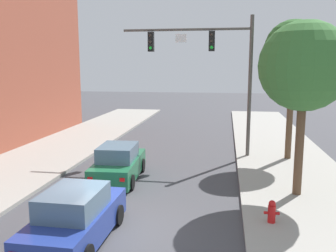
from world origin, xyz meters
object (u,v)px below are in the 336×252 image
Objects in this scene: car_following_blue at (76,218)px; fire_hydrant at (272,211)px; car_lead_green at (119,164)px; street_tree_second at (293,50)px; traffic_signal_mast at (213,59)px; street_tree_nearest at (304,67)px.

fire_hydrant is (5.63, 1.94, -0.22)m from car_following_blue.
street_tree_second is (7.95, 4.60, 5.11)m from car_lead_green.
traffic_signal_mast is at bearing 175.47° from street_tree_second.
traffic_signal_mast is 10.29m from fire_hydrant.
fire_hydrant is at bearing -114.28° from street_tree_nearest.
street_tree_nearest is at bearing -59.43° from traffic_signal_mast.
car_following_blue is 5.96m from fire_hydrant.
street_tree_nearest is 0.90× the size of street_tree_second.
car_lead_green is (-3.87, -4.92, -4.64)m from traffic_signal_mast.
street_tree_second is at bearing -4.53° from traffic_signal_mast.
street_tree_nearest is (6.90, 4.75, 4.25)m from car_following_blue.
car_following_blue is at bearing -145.48° from street_tree_nearest.
street_tree_nearest is at bearing 34.52° from car_following_blue.
car_lead_green is at bearing 171.91° from street_tree_nearest.
street_tree_nearest is (7.40, -1.05, 4.25)m from car_lead_green.
fire_hydrant is at bearing -102.14° from street_tree_second.
street_tree_nearest reaches higher than car_following_blue.
car_following_blue is 0.65× the size of street_tree_nearest.
street_tree_second reaches higher than street_tree_nearest.
street_tree_nearest is 5.74m from street_tree_second.
car_following_blue is at bearing -161.01° from fire_hydrant.
car_lead_green is 1.02× the size of car_following_blue.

